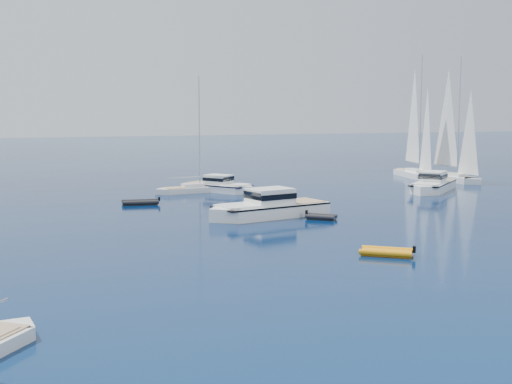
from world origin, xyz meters
TOP-DOWN VIEW (x-y plane):
  - ground at (0.00, 0.00)m, footprint 400.00×400.00m
  - motor_cruiser_centre at (0.70, 22.12)m, footprint 13.12×6.80m
  - motor_cruiser_distant at (25.50, 34.20)m, footprint 10.57×10.36m
  - motor_cruiser_horizon at (1.55, 41.48)m, footprint 8.34×9.44m
  - sailboat_centre at (-1.63, 41.92)m, footprint 9.73×3.95m
  - sailboat_sails_r at (34.00, 43.04)m, footprint 4.77×11.90m
  - sailboat_sails_far at (32.37, 49.26)m, footprint 4.59×12.30m
  - tender_yellow at (2.83, 4.24)m, footprint 4.11×3.73m
  - tender_grey_near at (4.72, 19.28)m, footprint 3.11×2.98m
  - tender_grey_far at (-8.98, 33.73)m, footprint 4.01×2.41m

SIDE VIEW (x-z plane):
  - ground at x=0.00m, z-range 0.00..0.00m
  - motor_cruiser_centre at x=0.70m, z-range -1.65..1.65m
  - motor_cruiser_distant at x=25.50m, z-range -1.49..1.49m
  - motor_cruiser_horizon at x=1.55m, z-range -1.27..1.27m
  - sailboat_centre at x=-1.63m, z-range -6.95..6.95m
  - sailboat_sails_r at x=34.00m, z-range -8.50..8.50m
  - sailboat_sails_far at x=32.37m, z-range -8.82..8.82m
  - tender_yellow at x=2.83m, z-range -0.47..0.47m
  - tender_grey_near at x=4.72m, z-range -0.47..0.47m
  - tender_grey_far at x=-8.98m, z-range -0.47..0.47m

